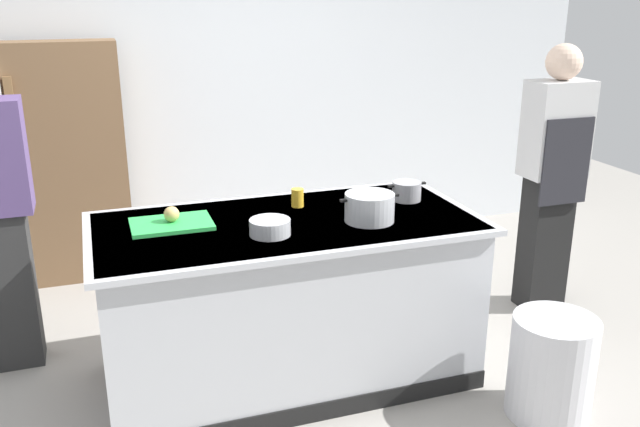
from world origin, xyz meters
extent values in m
plane|color=#9E9991|center=(0.00, 0.00, 0.00)|extent=(10.00, 10.00, 0.00)
cube|color=silver|center=(0.00, 2.10, 1.50)|extent=(6.40, 0.12, 3.00)
cube|color=#B7BABF|center=(0.00, 0.00, 0.45)|extent=(1.90, 0.90, 0.90)
cube|color=#B7BABF|center=(0.00, 0.00, 0.89)|extent=(1.98, 0.98, 0.03)
cube|color=black|center=(0.00, -0.46, 0.05)|extent=(1.90, 0.01, 0.10)
cube|color=green|center=(-0.57, 0.11, 0.91)|extent=(0.40, 0.28, 0.02)
sphere|color=tan|center=(-0.56, 0.12, 0.96)|extent=(0.08, 0.08, 0.08)
cylinder|color=#B7BABF|center=(0.40, -0.14, 0.97)|extent=(0.25, 0.25, 0.15)
cube|color=black|center=(0.26, -0.14, 1.02)|extent=(0.04, 0.02, 0.01)
cube|color=black|center=(0.54, -0.14, 1.02)|extent=(0.04, 0.02, 0.01)
cylinder|color=#99999E|center=(0.74, 0.13, 0.95)|extent=(0.16, 0.16, 0.11)
cube|color=black|center=(0.64, 0.13, 0.99)|extent=(0.04, 0.02, 0.01)
cube|color=black|center=(0.83, 0.13, 0.99)|extent=(0.04, 0.02, 0.01)
cylinder|color=#B7BABF|center=(-0.13, -0.17, 0.94)|extent=(0.20, 0.20, 0.08)
cylinder|color=yellow|center=(0.13, 0.21, 0.95)|extent=(0.07, 0.07, 0.10)
cylinder|color=silver|center=(1.12, -0.76, 0.26)|extent=(0.41, 0.41, 0.52)
cube|color=black|center=(1.84, 0.30, 0.45)|extent=(0.28, 0.20, 0.90)
cube|color=beige|center=(1.84, 0.30, 1.20)|extent=(0.38, 0.24, 0.60)
sphere|color=beige|center=(1.84, 0.30, 1.61)|extent=(0.22, 0.22, 0.22)
cube|color=#232328|center=(1.84, 0.17, 1.02)|extent=(0.34, 0.02, 0.54)
cube|color=#2B2B2B|center=(-1.42, 0.63, 0.45)|extent=(0.28, 0.20, 0.90)
cube|color=brown|center=(-1.23, 1.80, 0.85)|extent=(1.10, 0.28, 1.70)
cube|color=brown|center=(-1.38, 1.64, 1.37)|extent=(0.05, 0.03, 0.25)
camera|label=1|loc=(-0.90, -3.15, 2.03)|focal=37.98mm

